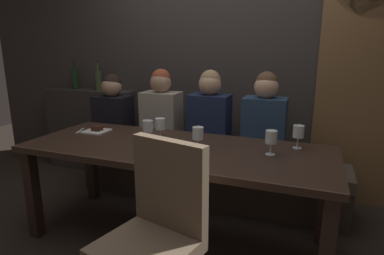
# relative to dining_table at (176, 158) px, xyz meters

# --- Properties ---
(ground) EXTENTS (9.00, 9.00, 0.00)m
(ground) POSITION_rel_dining_table_xyz_m (0.00, 0.00, -0.65)
(ground) COLOR black
(back_wall_tiled) EXTENTS (6.00, 0.12, 3.00)m
(back_wall_tiled) POSITION_rel_dining_table_xyz_m (0.00, 1.22, 0.85)
(back_wall_tiled) COLOR #383330
(back_wall_tiled) RESTS_ON ground
(arched_door) EXTENTS (0.90, 0.05, 2.55)m
(arched_door) POSITION_rel_dining_table_xyz_m (1.35, 1.15, 0.71)
(arched_door) COLOR brown
(arched_door) RESTS_ON ground
(back_counter) EXTENTS (1.10, 0.28, 0.95)m
(back_counter) POSITION_rel_dining_table_xyz_m (-1.55, 1.04, -0.18)
(back_counter) COLOR #2F2B29
(back_counter) RESTS_ON ground
(dining_table) EXTENTS (2.20, 0.84, 0.74)m
(dining_table) POSITION_rel_dining_table_xyz_m (0.00, 0.00, 0.00)
(dining_table) COLOR black
(dining_table) RESTS_ON ground
(banquette_bench) EXTENTS (2.50, 0.44, 0.45)m
(banquette_bench) POSITION_rel_dining_table_xyz_m (0.00, 0.70, -0.42)
(banquette_bench) COLOR #312A23
(banquette_bench) RESTS_ON ground
(chair_near_side) EXTENTS (0.53, 0.53, 0.98)m
(chair_near_side) POSITION_rel_dining_table_xyz_m (0.21, -0.72, -0.09)
(chair_near_side) COLOR #302119
(chair_near_side) RESTS_ON ground
(diner_redhead) EXTENTS (0.36, 0.24, 0.72)m
(diner_redhead) POSITION_rel_dining_table_xyz_m (-1.00, 0.70, 0.14)
(diner_redhead) COLOR black
(diner_redhead) RESTS_ON banquette_bench
(diner_bearded) EXTENTS (0.36, 0.24, 0.78)m
(diner_bearded) POSITION_rel_dining_table_xyz_m (-0.47, 0.73, 0.17)
(diner_bearded) COLOR #9E9384
(diner_bearded) RESTS_ON banquette_bench
(diner_far_end) EXTENTS (0.36, 0.24, 0.79)m
(diner_far_end) POSITION_rel_dining_table_xyz_m (0.02, 0.71, 0.17)
(diner_far_end) COLOR #192342
(diner_far_end) RESTS_ON banquette_bench
(diner_near_end) EXTENTS (0.36, 0.24, 0.78)m
(diner_near_end) POSITION_rel_dining_table_xyz_m (0.52, 0.71, 0.17)
(diner_near_end) COLOR navy
(diner_near_end) RESTS_ON banquette_bench
(wine_bottle_dark_red) EXTENTS (0.08, 0.08, 0.33)m
(wine_bottle_dark_red) POSITION_rel_dining_table_xyz_m (-1.75, 1.05, 0.42)
(wine_bottle_dark_red) COLOR black
(wine_bottle_dark_red) RESTS_ON back_counter
(wine_bottle_pale_label) EXTENTS (0.08, 0.08, 0.33)m
(wine_bottle_pale_label) POSITION_rel_dining_table_xyz_m (-1.40, 1.03, 0.42)
(wine_bottle_pale_label) COLOR #384728
(wine_bottle_pale_label) RESTS_ON back_counter
(wine_glass_center_front) EXTENTS (0.08, 0.08, 0.16)m
(wine_glass_center_front) POSITION_rel_dining_table_xyz_m (0.18, -0.03, 0.20)
(wine_glass_center_front) COLOR silver
(wine_glass_center_front) RESTS_ON dining_table
(wine_glass_near_left) EXTENTS (0.08, 0.08, 0.16)m
(wine_glass_near_left) POSITION_rel_dining_table_xyz_m (-0.24, 0.03, 0.20)
(wine_glass_near_left) COLOR silver
(wine_glass_near_left) RESTS_ON dining_table
(wine_glass_far_left) EXTENTS (0.08, 0.08, 0.16)m
(wine_glass_far_left) POSITION_rel_dining_table_xyz_m (0.82, 0.26, 0.20)
(wine_glass_far_left) COLOR silver
(wine_glass_far_left) RESTS_ON dining_table
(wine_glass_near_right) EXTENTS (0.08, 0.08, 0.16)m
(wine_glass_near_right) POSITION_rel_dining_table_xyz_m (-0.18, 0.13, 0.20)
(wine_glass_near_right) COLOR silver
(wine_glass_near_right) RESTS_ON dining_table
(wine_glass_end_right) EXTENTS (0.08, 0.08, 0.16)m
(wine_glass_end_right) POSITION_rel_dining_table_xyz_m (0.66, 0.05, 0.20)
(wine_glass_end_right) COLOR silver
(wine_glass_end_right) RESTS_ON dining_table
(dessert_plate) EXTENTS (0.19, 0.19, 0.05)m
(dessert_plate) POSITION_rel_dining_table_xyz_m (-0.78, 0.14, 0.10)
(dessert_plate) COLOR white
(dessert_plate) RESTS_ON dining_table
(fork_on_table) EXTENTS (0.07, 0.17, 0.01)m
(fork_on_table) POSITION_rel_dining_table_xyz_m (-0.93, 0.11, 0.09)
(fork_on_table) COLOR silver
(fork_on_table) RESTS_ON dining_table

